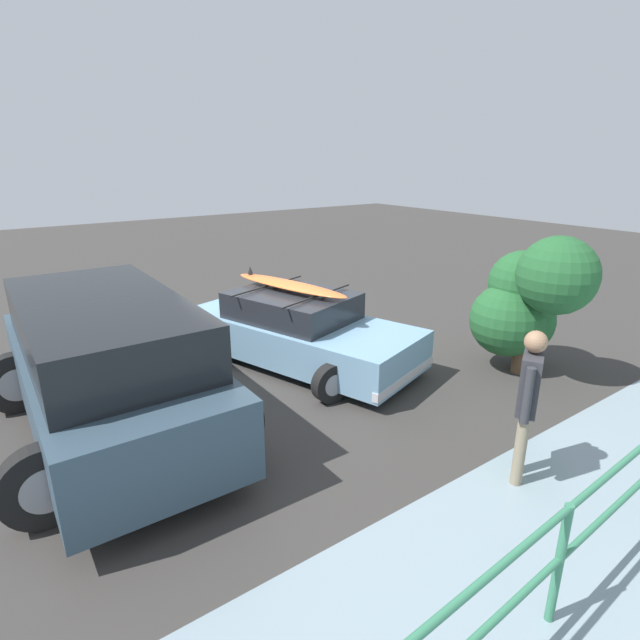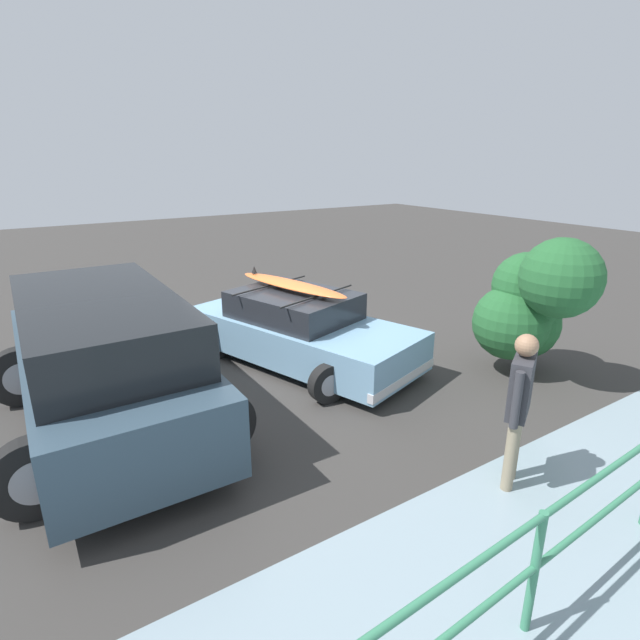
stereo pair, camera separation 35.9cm
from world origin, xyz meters
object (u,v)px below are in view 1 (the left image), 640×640
sedan_car (298,330)px  bush_near_left (523,304)px  person_bystander (528,393)px  suv_car (108,365)px

sedan_car → bush_near_left: 3.78m
person_bystander → sedan_car: bearing=-87.5°
bush_near_left → suv_car: bearing=-17.1°
suv_car → person_bystander: suv_car is taller
sedan_car → suv_car: (3.26, 0.57, 0.36)m
sedan_car → person_bystander: person_bystander is taller
suv_car → bush_near_left: bush_near_left is taller
suv_car → bush_near_left: 6.37m
person_bystander → bush_near_left: (-2.64, -1.81, 0.11)m
bush_near_left → person_bystander: bearing=34.4°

